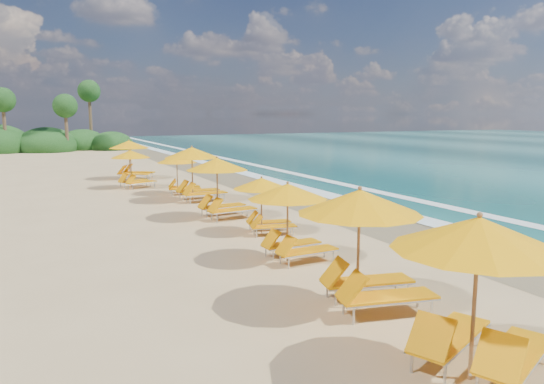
{
  "coord_description": "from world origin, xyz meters",
  "views": [
    {
      "loc": [
        -8.36,
        -17.16,
        4.12
      ],
      "look_at": [
        0.0,
        0.0,
        1.2
      ],
      "focal_mm": 33.72,
      "sensor_mm": 36.0,
      "label": 1
    }
  ],
  "objects": [
    {
      "name": "ground",
      "position": [
        0.0,
        0.0,
        0.0
      ],
      "size": [
        160.0,
        160.0,
        0.0
      ],
      "primitive_type": "plane",
      "color": "tan",
      "rests_on": "ground"
    },
    {
      "name": "wet_sand",
      "position": [
        4.0,
        0.0,
        0.01
      ],
      "size": [
        4.0,
        160.0,
        0.01
      ],
      "primitive_type": "cube",
      "color": "olive",
      "rests_on": "ground"
    },
    {
      "name": "surf_foam",
      "position": [
        6.7,
        0.0,
        0.03
      ],
      "size": [
        4.0,
        160.0,
        0.01
      ],
      "color": "white",
      "rests_on": "ground"
    },
    {
      "name": "station_1",
      "position": [
        -2.1,
        -11.72,
        1.5
      ],
      "size": [
        3.49,
        3.46,
        2.68
      ],
      "rotation": [
        0.0,
        0.0,
        0.41
      ],
      "color": "olive",
      "rests_on": "ground"
    },
    {
      "name": "station_2",
      "position": [
        -1.96,
        -8.63,
        1.49
      ],
      "size": [
        3.24,
        3.11,
        2.65
      ],
      "rotation": [
        0.0,
        0.0,
        -0.22
      ],
      "color": "olive",
      "rests_on": "ground"
    },
    {
      "name": "station_3",
      "position": [
        -1.66,
        -4.75,
        1.27
      ],
      "size": [
        2.5,
        2.32,
        2.28
      ],
      "rotation": [
        0.0,
        0.0,
        0.04
      ],
      "color": "olive",
      "rests_on": "ground"
    },
    {
      "name": "station_4",
      "position": [
        -0.91,
        -1.39,
        1.12
      ],
      "size": [
        2.45,
        2.36,
        2.01
      ],
      "rotation": [
        0.0,
        0.0,
        -0.22
      ],
      "color": "olive",
      "rests_on": "ground"
    },
    {
      "name": "station_5",
      "position": [
        -1.36,
        1.78,
        1.39
      ],
      "size": [
        2.81,
        2.64,
        2.48
      ],
      "rotation": [
        0.0,
        0.0,
        0.09
      ],
      "color": "olive",
      "rests_on": "ground"
    },
    {
      "name": "station_6",
      "position": [
        -1.02,
        6.15,
        1.49
      ],
      "size": [
        2.88,
        2.67,
        2.65
      ],
      "rotation": [
        0.0,
        0.0,
        0.02
      ],
      "color": "olive",
      "rests_on": "ground"
    },
    {
      "name": "station_7",
      "position": [
        -1.12,
        8.58,
        1.18
      ],
      "size": [
        2.58,
        2.49,
        2.1
      ],
      "rotation": [
        0.0,
        0.0,
        -0.24
      ],
      "color": "olive",
      "rests_on": "ground"
    },
    {
      "name": "station_8",
      "position": [
        -2.86,
        11.87,
        1.23
      ],
      "size": [
        2.81,
        2.76,
        2.19
      ],
      "rotation": [
        0.0,
        0.0,
        0.35
      ],
      "color": "olive",
      "rests_on": "ground"
    },
    {
      "name": "station_9",
      "position": [
        -2.15,
        15.94,
        1.42
      ],
      "size": [
        3.43,
        3.43,
        2.53
      ],
      "rotation": [
        0.0,
        0.0,
        -0.56
      ],
      "color": "olive",
      "rests_on": "ground"
    },
    {
      "name": "treeline",
      "position": [
        -9.94,
        45.51,
        1.0
      ],
      "size": [
        25.8,
        8.8,
        9.74
      ],
      "color": "#163D14",
      "rests_on": "ground"
    }
  ]
}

